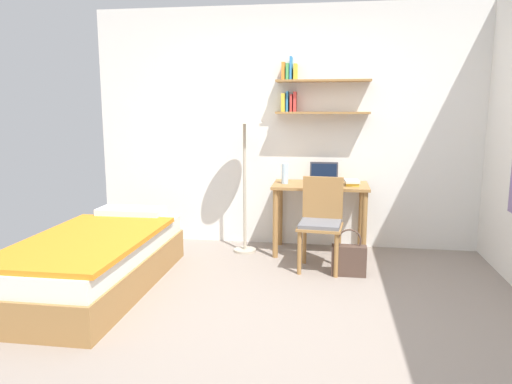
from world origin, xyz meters
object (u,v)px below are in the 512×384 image
Objects in this scene: bed at (96,261)px; laptop at (324,178)px; water_bottle at (285,174)px; desk_chair at (321,220)px; book_stack at (352,182)px; standing_lamp at (244,122)px; desk at (320,198)px; handbag at (349,259)px.

laptop is at bearing 36.58° from bed.
desk_chair is at bearing -50.88° from water_bottle.
desk_chair is at bearing -121.87° from book_stack.
water_bottle is at bearing -165.50° from laptop.
water_bottle is (0.42, 0.05, -0.54)m from standing_lamp.
bed is 2.31m from desk.
water_bottle is at bearing -176.26° from desk.
laptop is 0.42m from water_bottle.
desk_chair is 1.98× the size of handbag.
standing_lamp reaches higher than water_bottle.
handbag is at bearing -44.93° from water_bottle.
desk_chair is 0.64m from book_stack.
water_bottle is 1.15m from handbag.
bed is 2.60m from book_stack.
standing_lamp is 6.48× the size of book_stack.
desk_chair is 0.45m from handbag.
desk is 0.62× the size of standing_lamp.
bed is at bearing -130.64° from standing_lamp.
bed is 2.42m from laptop.
bed is 2.00m from standing_lamp.
desk_chair is at bearing -91.02° from laptop.
desk is 0.22m from laptop.
standing_lamp reaches higher than handbag.
desk is at bearing 3.74° from water_bottle.
laptop is at bearing 10.79° from standing_lamp.
standing_lamp reaches higher than laptop.
book_stack reaches higher than handbag.
standing_lamp is 7.67× the size of water_bottle.
laptop is at bearing 68.68° from desk.
bed is 6.68× the size of laptop.
standing_lamp is at bearing -174.46° from desk.
standing_lamp is 5.29× the size of laptop.
water_bottle is 0.47× the size of handbag.
desk_chair is 1.29m from standing_lamp.
laptop is at bearing 14.50° from water_bottle.
water_bottle is 0.84× the size of book_stack.
handbag is (0.28, -0.68, -0.44)m from desk.
bed is at bearing -138.89° from water_bottle.
laptop is (0.01, 0.58, 0.32)m from desk_chair.
bed is 2.24m from handbag.
handbag is (2.14, 0.65, -0.09)m from bed.
book_stack is (0.29, -0.10, -0.03)m from laptop.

